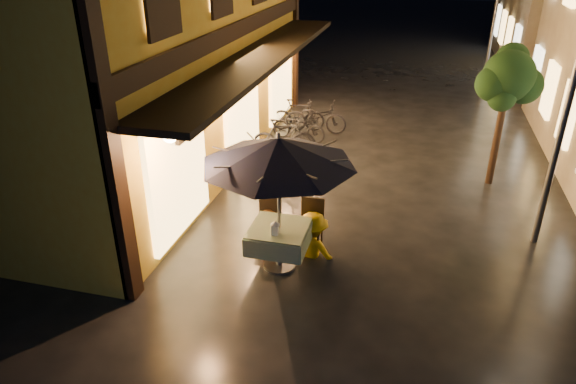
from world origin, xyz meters
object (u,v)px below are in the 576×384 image
(bicycle_0, at_px, (271,164))
(patio_umbrella, at_px, (278,151))
(streetlamp_near, at_px, (572,89))
(cafe_table, at_px, (279,237))
(person_yellow, at_px, (313,215))
(person_orange, at_px, (267,211))
(table_lantern, at_px, (275,227))

(bicycle_0, bearing_deg, patio_umbrella, -167.23)
(streetlamp_near, distance_m, cafe_table, 5.39)
(person_yellow, distance_m, bicycle_0, 3.11)
(cafe_table, distance_m, person_yellow, 0.75)
(streetlamp_near, xyz_separation_m, person_yellow, (-3.97, -1.44, -2.13))
(cafe_table, bearing_deg, bicycle_0, 108.42)
(person_orange, bearing_deg, streetlamp_near, -150.04)
(bicycle_0, bearing_deg, person_yellow, -155.80)
(streetlamp_near, distance_m, bicycle_0, 6.16)
(person_orange, bearing_deg, patio_umbrella, 137.40)
(person_yellow, bearing_deg, patio_umbrella, 58.30)
(streetlamp_near, relative_size, cafe_table, 4.27)
(cafe_table, xyz_separation_m, patio_umbrella, (0.00, -0.00, 1.56))
(streetlamp_near, distance_m, person_yellow, 4.73)
(person_orange, bearing_deg, person_yellow, -169.34)
(person_yellow, bearing_deg, cafe_table, 58.30)
(person_yellow, bearing_deg, table_lantern, 67.79)
(cafe_table, relative_size, patio_umbrella, 0.39)
(table_lantern, distance_m, bicycle_0, 3.66)
(table_lantern, bearing_deg, person_yellow, 59.47)
(cafe_table, bearing_deg, patio_umbrella, -0.90)
(patio_umbrella, bearing_deg, table_lantern, -90.00)
(cafe_table, distance_m, table_lantern, 0.41)
(cafe_table, height_order, person_orange, person_orange)
(streetlamp_near, height_order, table_lantern, streetlamp_near)
(patio_umbrella, xyz_separation_m, table_lantern, (0.00, -0.23, -1.23))
(person_orange, bearing_deg, cafe_table, 137.40)
(table_lantern, height_order, person_orange, person_orange)
(table_lantern, relative_size, bicycle_0, 0.14)
(person_orange, bearing_deg, table_lantern, 129.36)
(streetlamp_near, bearing_deg, table_lantern, -153.35)
(table_lantern, distance_m, person_orange, 0.95)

